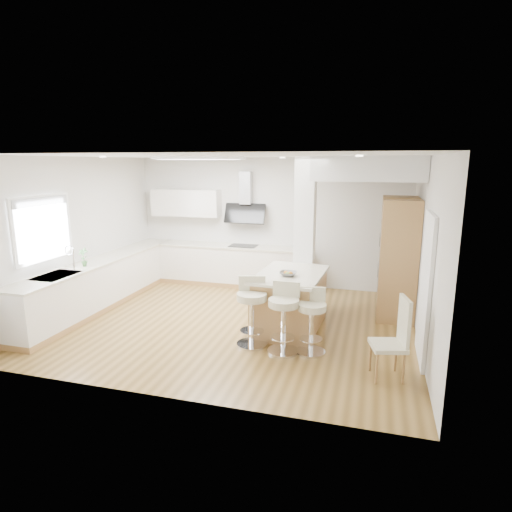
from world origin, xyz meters
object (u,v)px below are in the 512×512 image
(peninsula, at_px, (290,301))
(dining_chair, at_px, (396,336))
(bar_stool_b, at_px, (284,314))
(bar_stool_c, at_px, (312,317))
(bar_stool_a, at_px, (252,308))

(peninsula, height_order, dining_chair, dining_chair)
(bar_stool_b, relative_size, bar_stool_c, 1.08)
(dining_chair, bearing_deg, bar_stool_a, 152.56)
(bar_stool_a, xyz_separation_m, dining_chair, (2.03, -0.48, -0.01))
(peninsula, distance_m, bar_stool_a, 0.92)
(peninsula, distance_m, dining_chair, 2.06)
(dining_chair, bearing_deg, peninsula, 127.19)
(peninsula, xyz_separation_m, dining_chair, (1.61, -1.29, 0.10))
(peninsula, height_order, bar_stool_c, peninsula)
(bar_stool_c, distance_m, dining_chair, 1.22)
(dining_chair, bearing_deg, bar_stool_c, 143.77)
(peninsula, relative_size, bar_stool_c, 1.69)
(bar_stool_c, xyz_separation_m, dining_chair, (1.13, -0.46, 0.04))
(bar_stool_a, bearing_deg, bar_stool_c, -16.03)
(bar_stool_b, bearing_deg, peninsula, 96.99)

